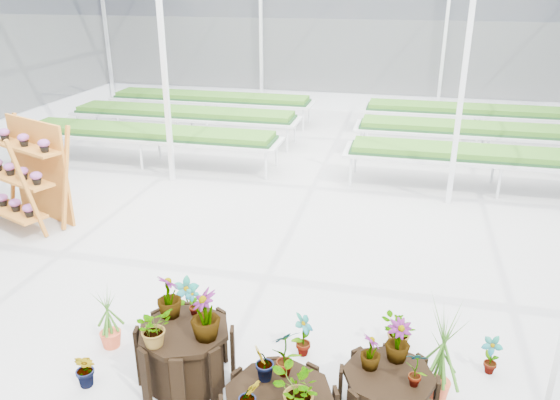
# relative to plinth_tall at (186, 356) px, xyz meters

# --- Properties ---
(ground_plane) EXTENTS (24.00, 24.00, 0.00)m
(ground_plane) POSITION_rel_plinth_tall_xyz_m (0.12, 2.19, -0.35)
(ground_plane) COLOR gray
(ground_plane) RESTS_ON ground
(greenhouse_shell) EXTENTS (18.00, 24.00, 4.50)m
(greenhouse_shell) POSITION_rel_plinth_tall_xyz_m (0.12, 2.19, 1.90)
(greenhouse_shell) COLOR white
(greenhouse_shell) RESTS_ON ground
(steel_frame) EXTENTS (18.00, 24.00, 4.50)m
(steel_frame) POSITION_rel_plinth_tall_xyz_m (0.12, 2.19, 1.90)
(steel_frame) COLOR silver
(steel_frame) RESTS_ON ground
(nursery_benches) EXTENTS (16.00, 7.00, 0.84)m
(nursery_benches) POSITION_rel_plinth_tall_xyz_m (0.12, 9.39, 0.07)
(nursery_benches) COLOR silver
(nursery_benches) RESTS_ON ground
(plinth_tall) EXTENTS (1.25, 1.25, 0.71)m
(plinth_tall) POSITION_rel_plinth_tall_xyz_m (0.00, 0.00, 0.00)
(plinth_tall) COLOR black
(plinth_tall) RESTS_ON ground
(plinth_low) EXTENTS (1.03, 1.03, 0.44)m
(plinth_low) POSITION_rel_plinth_tall_xyz_m (2.20, 0.10, -0.13)
(plinth_low) COLOR black
(plinth_low) RESTS_ON ground
(shelf_rack) EXTENTS (2.00, 1.54, 1.88)m
(shelf_rack) POSITION_rel_plinth_tall_xyz_m (-4.55, 3.38, 0.59)
(shelf_rack) COLOR #B86D23
(shelf_rack) RESTS_ON ground
(nursery_plants) EXTENTS (4.82, 3.13, 1.29)m
(nursery_plants) POSITION_rel_plinth_tall_xyz_m (1.04, 0.10, 0.20)
(nursery_plants) COLOR #36691D
(nursery_plants) RESTS_ON ground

